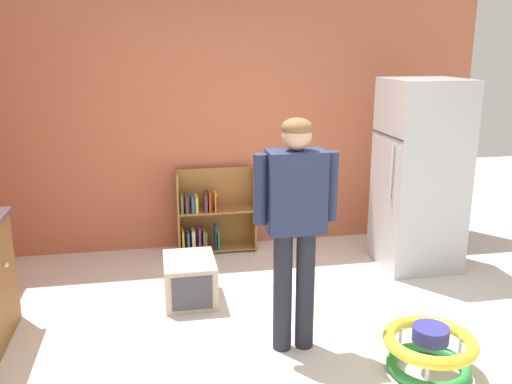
% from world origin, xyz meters
% --- Properties ---
extents(ground_plane, '(12.00, 12.00, 0.00)m').
position_xyz_m(ground_plane, '(0.00, 0.00, 0.00)').
color(ground_plane, silver).
rests_on(ground_plane, ground).
extents(back_wall, '(5.20, 0.06, 2.70)m').
position_xyz_m(back_wall, '(0.00, 2.33, 1.35)').
color(back_wall, '#BF6547').
rests_on(back_wall, ground).
extents(refrigerator, '(0.73, 0.68, 1.78)m').
position_xyz_m(refrigerator, '(1.63, 1.40, 0.89)').
color(refrigerator, '#B7BABF').
rests_on(refrigerator, ground).
extents(bookshelf, '(0.80, 0.28, 0.85)m').
position_xyz_m(bookshelf, '(-0.27, 2.14, 0.37)').
color(bookshelf, '#9E6934').
rests_on(bookshelf, ground).
extents(standing_person, '(0.57, 0.22, 1.63)m').
position_xyz_m(standing_person, '(0.09, 0.14, 0.98)').
color(standing_person, '#24242F').
rests_on(standing_person, ground).
extents(baby_walker, '(0.60, 0.60, 0.32)m').
position_xyz_m(baby_walker, '(0.89, -0.32, 0.16)').
color(baby_walker, green).
rests_on(baby_walker, ground).
extents(pet_carrier, '(0.42, 0.55, 0.36)m').
position_xyz_m(pet_carrier, '(-0.57, 1.02, 0.18)').
color(pet_carrier, beige).
rests_on(pet_carrier, ground).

